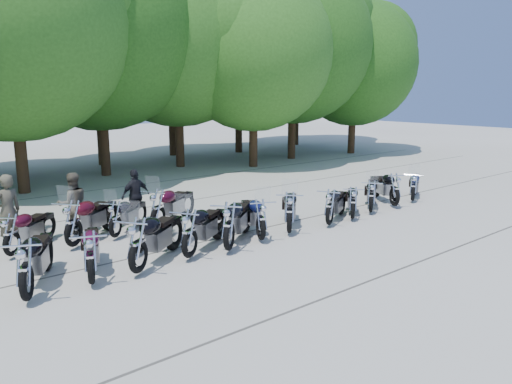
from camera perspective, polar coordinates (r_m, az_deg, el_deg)
ground at (r=13.16m, az=4.19°, el=-5.71°), size 90.00×90.00×0.00m
tree_3 at (r=21.06m, az=-26.45°, el=17.01°), size 8.70×8.70×10.67m
tree_4 at (r=24.14m, az=-17.68°, el=17.56°), size 9.13×9.13×11.20m
tree_5 at (r=26.08m, az=-9.07°, el=17.32°), size 9.04×9.04×11.10m
tree_6 at (r=25.75m, az=-0.32°, el=15.83°), size 8.00×8.00×9.82m
tree_7 at (r=28.93m, az=4.24°, el=16.48°), size 8.79×8.79×10.79m
tree_8 at (r=31.87m, az=11.17°, el=14.20°), size 7.53×7.53×9.25m
tree_12 at (r=27.65m, az=-17.81°, el=14.83°), size 7.88×7.88×9.67m
tree_13 at (r=30.75m, az=-9.82°, el=15.40°), size 8.31×8.31×10.20m
tree_14 at (r=31.82m, az=-2.06°, el=15.05°), size 8.02×8.02×9.84m
tree_15 at (r=36.49m, az=4.70°, el=16.46°), size 9.67×9.67×11.86m
motorcycle_0 at (r=10.20m, az=-24.88°, el=-7.88°), size 1.82×2.53×1.40m
motorcycle_1 at (r=10.59m, az=-18.42°, el=-6.95°), size 1.55×2.39×1.30m
motorcycle_2 at (r=10.89m, az=-13.38°, el=-5.76°), size 2.52×2.11×1.44m
motorcycle_3 at (r=11.67m, az=-7.63°, el=-4.54°), size 2.45×1.91×1.37m
motorcycle_4 at (r=12.08m, az=-3.12°, el=-3.75°), size 2.45×2.18×1.43m
motorcycle_5 at (r=12.93m, az=0.56°, el=-3.03°), size 1.60×2.35×1.29m
motorcycle_6 at (r=13.60m, az=3.86°, el=-2.19°), size 2.21×2.21×1.35m
motorcycle_7 at (r=14.54m, az=8.44°, el=-1.58°), size 2.26×1.65×1.25m
motorcycle_8 at (r=15.34m, az=11.02°, el=-1.12°), size 1.99×1.85×1.18m
motorcycle_9 at (r=16.30m, az=13.05°, el=-0.39°), size 2.11×1.83×1.22m
motorcycle_10 at (r=17.34m, az=15.59°, el=0.38°), size 1.83×2.39×1.33m
motorcycle_11 at (r=18.38m, az=17.56°, el=0.65°), size 2.13×1.59×1.18m
motorcycle_12 at (r=13.06m, az=-26.22°, el=-4.29°), size 2.01×1.92×1.21m
motorcycle_13 at (r=13.18m, az=-20.21°, el=-3.24°), size 2.41×2.10×1.40m
motorcycle_14 at (r=13.70m, az=-15.82°, el=-2.88°), size 2.03×1.78×1.17m
motorcycle_15 at (r=14.16m, az=-11.17°, el=-1.80°), size 2.45×1.87×1.36m
rider_0 at (r=13.89m, az=-26.50°, el=-1.99°), size 0.77×0.60×1.88m
rider_1 at (r=14.45m, az=-20.19°, el=-1.30°), size 0.90×0.74×1.73m
rider_2 at (r=15.35m, az=-13.59°, el=-0.40°), size 0.98×0.50×1.61m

